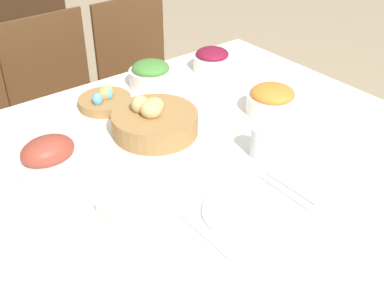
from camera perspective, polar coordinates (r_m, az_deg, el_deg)
name	(u,v)px	position (r m, az deg, el deg)	size (l,w,h in m)	color
dining_table	(180,225)	(1.79, -1.44, -9.56)	(1.57, 1.15, 0.73)	silver
chair_far_right	(146,79)	(2.57, -5.48, 7.73)	(0.43, 0.43, 0.88)	brown
chair_far_center	(64,104)	(2.38, -14.98, 4.57)	(0.43, 0.43, 0.88)	brown
bread_basket	(154,120)	(1.60, -4.50, 2.84)	(0.29, 0.29, 0.13)	#9E7542
egg_basket	(105,100)	(1.79, -10.28, 5.11)	(0.19, 0.19, 0.08)	#9E7542
ham_platter	(48,152)	(1.53, -16.71, -0.96)	(0.26, 0.18, 0.09)	white
beet_salad_bowl	(212,59)	(2.06, 2.40, 9.98)	(0.16, 0.16, 0.09)	white
carrot_bowl	(272,100)	(1.74, 9.47, 5.17)	(0.18, 0.18, 0.10)	white
green_salad_bowl	(151,74)	(1.92, -4.90, 8.27)	(0.17, 0.17, 0.10)	white
dinner_plate	(246,212)	(1.29, 6.42, -7.99)	(0.23, 0.23, 0.01)	white
fork	(204,236)	(1.22, 1.45, -10.81)	(0.01, 0.19, 0.00)	#B7B7BC
knife	(283,192)	(1.38, 10.75, -5.60)	(0.01, 0.19, 0.00)	#B7B7BC
spoon	(290,188)	(1.40, 11.60, -5.11)	(0.01, 0.19, 0.00)	#B7B7BC
drinking_cup	(261,142)	(1.49, 8.18, 0.28)	(0.07, 0.07, 0.10)	silver
butter_dish	(125,206)	(1.30, -7.97, -7.31)	(0.13, 0.08, 0.03)	white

